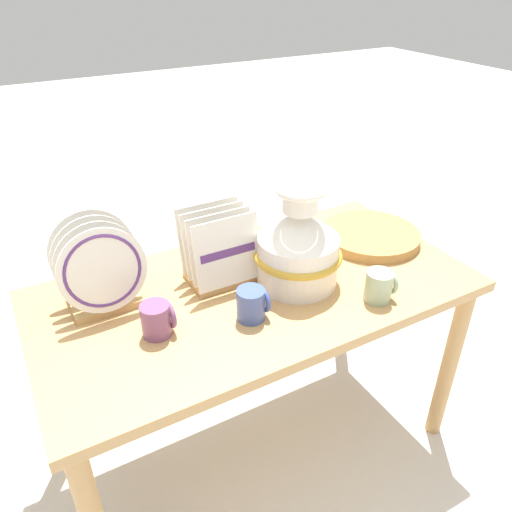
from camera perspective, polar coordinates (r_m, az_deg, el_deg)
ground_plane at (r=2.03m, az=-0.00°, el=-20.07°), size 14.00×14.00×0.00m
display_table at (r=1.60m, az=-0.00°, el=-6.15°), size 1.34×0.69×0.70m
ceramic_vase at (r=1.50m, az=4.84°, el=1.28°), size 0.27×0.27×0.33m
dish_rack_round_plates at (r=1.47m, az=-17.41°, el=-1.70°), size 0.24×0.18×0.27m
dish_rack_square_plates at (r=1.53m, az=-4.24°, el=0.17°), size 0.21×0.17×0.23m
wicker_charger_stack at (r=1.83m, az=12.99°, el=2.30°), size 0.35×0.35×0.04m
mug_plum_glaze at (r=1.36m, az=-11.17°, el=-7.10°), size 0.09×0.08×0.09m
mug_sage_glaze at (r=1.51m, az=13.96°, el=-3.31°), size 0.09×0.08×0.09m
mug_cobalt_glaze at (r=1.39m, az=-0.43°, el=-5.48°), size 0.09×0.08×0.09m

